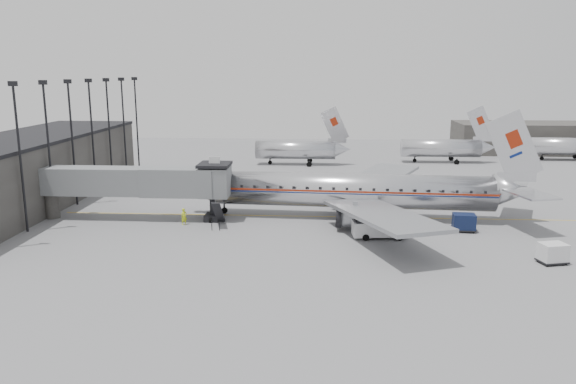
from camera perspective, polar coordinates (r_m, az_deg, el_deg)
name	(u,v)px	position (r m, az deg, el deg)	size (l,w,h in m)	color
ground	(295,231)	(58.25, 0.69, -3.96)	(160.00, 160.00, 0.00)	slate
terminal	(24,172)	(76.43, -25.28, 1.84)	(12.00, 46.00, 8.00)	#383633
hangar	(532,138)	(124.04, 23.53, 5.08)	(30.00, 12.00, 6.00)	#383633
apron_line	(324,216)	(63.97, 3.65, -2.50)	(0.15, 60.00, 0.01)	gold
jet_bridge	(146,182)	(63.79, -14.26, 0.95)	(21.00, 6.20, 7.10)	slate
floodlight_masts	(82,134)	(75.65, -20.15, 5.51)	(0.90, 42.25, 15.25)	black
distant_aircraft_near	(297,149)	(98.91, 0.88, 4.37)	(16.39, 3.20, 10.26)	silver
distant_aircraft_mid	(442,147)	(104.98, 15.35, 4.40)	(16.39, 3.20, 10.26)	silver
distant_aircraft_far	(569,146)	(116.01, 26.66, 4.24)	(16.39, 3.20, 10.26)	silver
airliner	(358,191)	(63.13, 7.11, 0.13)	(39.09, 36.14, 12.36)	silver
service_van	(380,225)	(56.20, 9.38, -3.34)	(5.46, 2.52, 2.49)	silver
baggage_cart_navy	(464,222)	(60.60, 17.44, -2.94)	(2.45, 1.94, 1.83)	#0D1737
baggage_cart_white	(553,253)	(53.46, 25.30, -5.61)	(2.61, 2.23, 1.77)	silver
ramp_worker	(184,217)	(61.32, -10.51, -2.47)	(0.65, 0.43, 1.80)	#C7DC19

